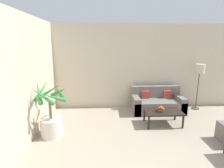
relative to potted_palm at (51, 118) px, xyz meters
The scene contains 9 objects.
wall_back 3.80m from the potted_palm, 30.52° to the left, with size 8.72×0.06×2.70m.
potted_palm is the anchor object (origin of this frame).
sofa_loveseat 3.17m from the potted_palm, 25.30° to the left, with size 1.57×0.77×0.76m.
floor_lamp 4.53m from the potted_palm, 19.72° to the left, with size 0.29×0.29×1.46m.
coffee_table 2.78m from the potted_palm, ahead, with size 0.96×0.58×0.37m.
fruit_bowl 2.69m from the potted_palm, ahead, with size 0.21×0.21×0.05m.
apple_red 2.64m from the potted_palm, ahead, with size 0.08×0.08×0.08m.
apple_green 2.73m from the potted_palm, ahead, with size 0.07×0.07×0.07m.
orange_fruit 2.72m from the potted_palm, ahead, with size 0.08×0.08×0.08m.
Camera 1 is at (-1.97, 0.44, 2.09)m, focal length 28.00 mm.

